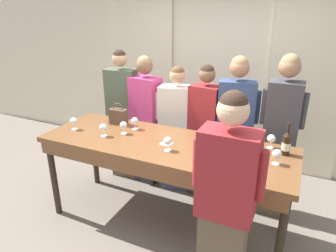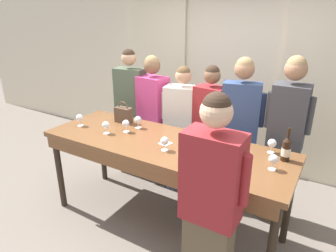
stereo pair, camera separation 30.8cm
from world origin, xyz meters
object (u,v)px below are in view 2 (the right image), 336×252
Objects in this scene: handbag at (123,115)px; guest_beige_cap at (285,141)px; wine_glass_front_right at (138,120)px; guest_cream_sweater at (182,131)px; guest_navy_coat at (239,133)px; wine_glass_back_left at (272,144)px; wine_bottle at (286,149)px; guest_pink_top at (153,119)px; wine_glass_center_right at (126,124)px; host_pouring at (210,208)px; wine_glass_front_left at (80,118)px; guest_olive_jacket at (131,113)px; wine_glass_center_left at (106,125)px; wine_glass_front_mid at (165,141)px; guest_striped_shirt at (209,134)px; tasting_bar at (162,151)px; wine_glass_center_mid at (273,159)px.

guest_beige_cap is (1.77, 0.48, -0.12)m from handbag.
guest_cream_sweater is at bearing 61.67° from wine_glass_front_right.
wine_glass_back_left is at bearing -42.28° from guest_navy_coat.
wine_glass_front_right is at bearing -13.12° from handbag.
wine_bottle is 1.84m from guest_pink_top.
host_pouring is (1.32, -0.71, -0.16)m from wine_glass_center_right.
wine_bottle is at bearing -20.81° from guest_cream_sweater.
wine_glass_front_left is 0.08× the size of guest_olive_jacket.
guest_olive_jacket reaches higher than wine_glass_center_left.
wine_glass_front_left is 0.42m from wine_glass_center_left.
wine_glass_front_left is 1.00× the size of wine_glass_center_left.
wine_bottle is 1.10m from wine_glass_front_mid.
wine_glass_back_left is 0.08× the size of guest_pink_top.
guest_navy_coat reaches higher than guest_striped_shirt.
wine_glass_center_left is 0.08× the size of host_pouring.
handbag reaches higher than wine_glass_front_mid.
wine_glass_front_left and wine_glass_front_right have the same top height.
handbag is 0.16× the size of guest_cream_sweater.
wine_glass_front_mid and wine_glass_center_right have the same top height.
host_pouring is (1.28, -0.87, -0.16)m from wine_glass_front_right.
wine_glass_center_left is at bearing -144.98° from guest_navy_coat.
guest_striped_shirt reaches higher than wine_glass_front_left.
guest_olive_jacket is at bearing 168.34° from wine_glass_back_left.
host_pouring is at bearing -16.98° from wine_glass_front_left.
wine_glass_back_left is at bearing 11.45° from wine_glass_front_left.
wine_glass_center_left is at bearing -171.79° from tasting_bar.
handbag is at bearing -177.71° from wine_glass_back_left.
wine_glass_front_left is (-2.23, -0.33, -0.02)m from wine_bottle.
guest_cream_sweater is (0.80, -0.00, -0.10)m from guest_olive_jacket.
guest_striped_shirt is (0.91, 0.48, -0.22)m from handbag.
wine_glass_center_mid is 0.33m from wine_glass_back_left.
host_pouring is (1.90, -0.58, -0.16)m from wine_glass_front_left.
wine_bottle reaches higher than wine_glass_center_right.
wine_glass_front_right is at bearing 148.64° from wine_glass_front_mid.
wine_glass_front_left is 1.54m from guest_striped_shirt.
guest_olive_jacket is (-2.06, 0.73, -0.16)m from wine_glass_center_mid.
wine_glass_back_left is (-0.09, 0.32, -0.00)m from wine_glass_center_mid.
wine_bottle is at bearing -32.71° from wine_glass_back_left.
guest_beige_cap reaches higher than guest_pink_top.
wine_glass_front_right is 0.08× the size of guest_pink_top.
wine_glass_front_mid is at bearing -16.43° from wine_glass_center_right.
handbag is 1.86× the size of wine_glass_front_mid.
wine_glass_front_left is (-0.36, -0.35, -0.00)m from handbag.
wine_glass_front_mid and wine_glass_center_mid have the same top height.
wine_bottle is 2.18m from guest_olive_jacket.
wine_glass_center_left is at bearing -122.69° from wine_glass_front_right.
guest_navy_coat is at bearing 26.92° from wine_glass_front_left.
wine_bottle is 2.23× the size of wine_glass_front_mid.
wine_glass_front_left is 1.26m from guest_cream_sweater.
wine_glass_center_mid and wine_glass_center_right have the same top height.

